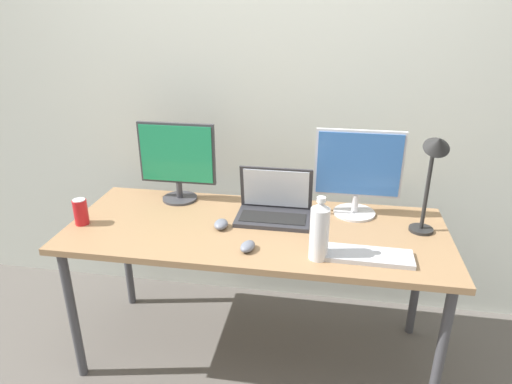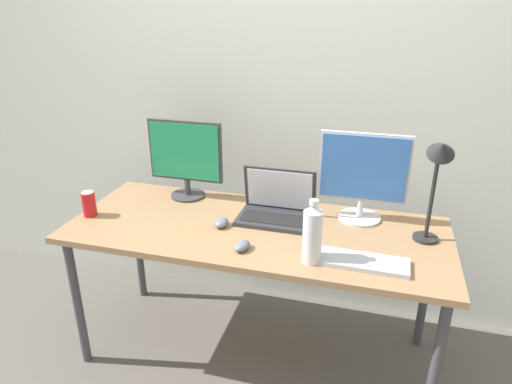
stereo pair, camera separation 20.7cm
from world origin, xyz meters
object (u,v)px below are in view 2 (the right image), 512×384
Objects in this scene: water_bottle at (312,234)px; desk_lamp at (438,171)px; work_desk at (256,239)px; mouse_by_laptop at (241,246)px; soda_can_near_keyboard at (89,204)px; laptop_silver at (277,207)px; monitor_center at (363,175)px; mouse_by_keyboard at (221,222)px; monitor_left at (186,157)px; keyboard_main at (363,262)px.

desk_lamp is at bearing 31.20° from water_bottle.
mouse_by_laptop reaches higher than work_desk.
laptop_silver is at bearing 14.05° from soda_can_near_keyboard.
work_desk is 4.12× the size of monitor_center.
monitor_center is at bearing 21.15° from mouse_by_keyboard.
mouse_by_laptop is 0.83m from soda_can_near_keyboard.
monitor_center reaches higher than mouse_by_laptop.
monitor_left is at bearing 166.28° from laptop_silver.
monitor_center reaches higher than monitor_left.
monitor_center reaches higher than soda_can_near_keyboard.
soda_can_near_keyboard is at bearing -136.25° from monitor_left.
water_bottle is (-0.16, -0.45, -0.10)m from monitor_center.
monitor_left is 1.16× the size of keyboard_main.
monitor_left reaches higher than water_bottle.
desk_lamp is (1.58, 0.15, 0.28)m from soda_can_near_keyboard.
work_desk is 0.60m from monitor_left.
monitor_left is at bearing 170.50° from desk_lamp.
water_bottle is at bearing -169.17° from keyboard_main.
monitor_center is at bearing -1.73° from monitor_left.
work_desk is 4.24× the size of monitor_left.
monitor_center is 0.44m from laptop_silver.
mouse_by_keyboard is 0.24m from mouse_by_laptop.
soda_can_near_keyboard is (-0.89, -0.22, 0.01)m from laptop_silver.
laptop_silver is 0.72× the size of desk_lamp.
mouse_by_keyboard is (-0.62, -0.26, -0.21)m from monitor_center.
monitor_left is at bearing 134.37° from mouse_by_keyboard.
monitor_left is (-0.46, 0.25, 0.29)m from work_desk.
mouse_by_laptop is (0.45, -0.47, -0.21)m from monitor_left.
water_bottle is 1.13m from soda_can_near_keyboard.
mouse_by_keyboard is (-0.67, 0.16, 0.01)m from keyboard_main.
monitor_left is 0.84× the size of desk_lamp.
mouse_by_laptop is 0.72× the size of soda_can_near_keyboard.
water_bottle reaches higher than work_desk.
mouse_by_laptop is (-0.51, -0.02, 0.01)m from keyboard_main.
desk_lamp reaches higher than mouse_by_keyboard.
desk_lamp is (1.21, -0.20, 0.11)m from monitor_left.
desk_lamp is (0.30, -0.18, 0.11)m from monitor_center.
keyboard_main is 2.86× the size of soda_can_near_keyboard.
desk_lamp is (0.46, 0.28, 0.21)m from water_bottle.
desk_lamp is (0.92, 0.08, 0.32)m from mouse_by_keyboard.
soda_can_near_keyboard is 1.61m from desk_lamp.
monitor_left is 1.17× the size of laptop_silver.
soda_can_near_keyboard is at bearing -173.09° from work_desk.
monitor_left is 0.90m from water_bottle.
mouse_by_keyboard is 0.33× the size of water_bottle.
keyboard_main is at bearing -4.06° from soda_can_near_keyboard.
desk_lamp is (0.76, 0.05, 0.40)m from work_desk.
monitor_center is at bearing 56.01° from mouse_by_laptop.
monitor_left reaches higher than soda_can_near_keyboard.
keyboard_main is 1.33m from soda_can_near_keyboard.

